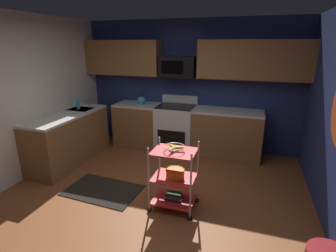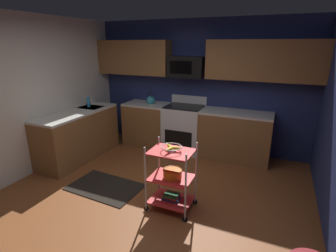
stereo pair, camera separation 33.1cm
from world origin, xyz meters
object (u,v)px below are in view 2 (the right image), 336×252
object	(u,v)px
mixing_bowl_large	(172,173)
kettle	(151,100)
oven_range	(184,128)
microwave	(187,67)
dish_soap_bottle	(88,102)
fruit_bowl	(171,148)
book_stack	(171,197)
rolling_cart	(171,178)

from	to	relation	value
mixing_bowl_large	kettle	bearing A→B (deg)	123.87
oven_range	microwave	world-z (taller)	microwave
oven_range	kettle	bearing A→B (deg)	-179.71
oven_range	dish_soap_bottle	world-z (taller)	dish_soap_bottle
kettle	dish_soap_bottle	bearing A→B (deg)	-142.34
fruit_bowl	kettle	size ratio (longest dim) A/B	1.03
oven_range	fruit_bowl	size ratio (longest dim) A/B	4.04
mixing_bowl_large	book_stack	world-z (taller)	mixing_bowl_large
book_stack	mixing_bowl_large	bearing A→B (deg)	-0.00
microwave	dish_soap_bottle	xyz separation A→B (m)	(-1.75, -0.88, -0.68)
rolling_cart	kettle	size ratio (longest dim) A/B	3.47
fruit_bowl	kettle	world-z (taller)	kettle
oven_range	rolling_cart	bearing A→B (deg)	-74.33
oven_range	rolling_cart	distance (m)	2.05
microwave	kettle	xyz separation A→B (m)	(-0.75, -0.11, -0.70)
rolling_cart	book_stack	distance (m)	0.29
dish_soap_bottle	oven_range	bearing A→B (deg)	23.82
book_stack	kettle	bearing A→B (deg)	123.55
mixing_bowl_large	microwave	bearing A→B (deg)	105.34
fruit_bowl	mixing_bowl_large	size ratio (longest dim) A/B	1.08
kettle	dish_soap_bottle	xyz separation A→B (m)	(-1.00, -0.77, 0.02)
microwave	fruit_bowl	bearing A→B (deg)	-75.07
fruit_bowl	book_stack	xyz separation A→B (m)	(0.00, 0.00, -0.71)
fruit_bowl	mixing_bowl_large	bearing A→B (deg)	-0.00
book_stack	rolling_cart	bearing A→B (deg)	0.00
rolling_cart	fruit_bowl	size ratio (longest dim) A/B	3.36
rolling_cart	kettle	distance (m)	2.43
kettle	dish_soap_bottle	world-z (taller)	kettle
fruit_bowl	kettle	bearing A→B (deg)	123.55
book_stack	fruit_bowl	bearing A→B (deg)	180.00
microwave	kettle	distance (m)	1.04
fruit_bowl	book_stack	bearing A→B (deg)	0.00
rolling_cart	oven_range	bearing A→B (deg)	105.67
mixing_bowl_large	kettle	size ratio (longest dim) A/B	0.95
book_stack	dish_soap_bottle	world-z (taller)	dish_soap_bottle
microwave	dish_soap_bottle	world-z (taller)	microwave
oven_range	rolling_cart	xyz separation A→B (m)	(0.55, -1.98, -0.02)
microwave	fruit_bowl	distance (m)	2.31
rolling_cart	dish_soap_bottle	world-z (taller)	dish_soap_bottle
microwave	book_stack	xyz separation A→B (m)	(0.56, -2.08, -1.53)
rolling_cart	dish_soap_bottle	xyz separation A→B (m)	(-2.30, 1.20, 0.57)
mixing_bowl_large	dish_soap_bottle	xyz separation A→B (m)	(-2.32, 1.20, 0.50)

